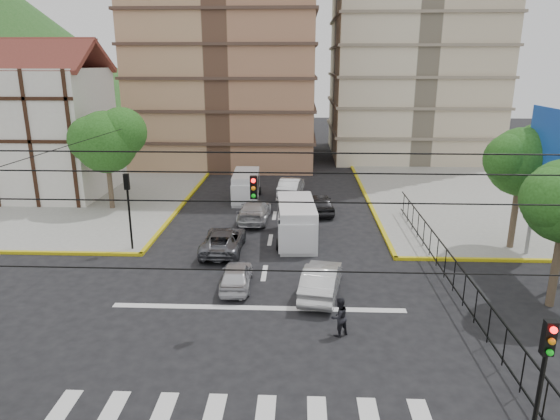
# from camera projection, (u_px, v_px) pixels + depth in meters

# --- Properties ---
(ground) EXTENTS (160.00, 160.00, 0.00)m
(ground) POSITION_uv_depth(u_px,v_px,m) (256.00, 321.00, 20.91)
(ground) COLOR black
(ground) RESTS_ON ground
(sidewalk_nw) EXTENTS (26.00, 26.00, 0.15)m
(sidewalk_nw) POSITION_uv_depth(u_px,v_px,m) (34.00, 194.00, 40.83)
(sidewalk_nw) COLOR gray
(sidewalk_nw) RESTS_ON ground
(sidewalk_ne) EXTENTS (26.00, 26.00, 0.15)m
(sidewalk_ne) POSITION_uv_depth(u_px,v_px,m) (531.00, 199.00, 39.24)
(sidewalk_ne) COLOR gray
(sidewalk_ne) RESTS_ON ground
(crosswalk_stripes) EXTENTS (12.00, 2.40, 0.01)m
(crosswalk_stripes) POSITION_uv_depth(u_px,v_px,m) (238.00, 420.00, 15.16)
(crosswalk_stripes) COLOR silver
(crosswalk_stripes) RESTS_ON ground
(stop_line) EXTENTS (13.00, 0.40, 0.01)m
(stop_line) POSITION_uv_depth(u_px,v_px,m) (258.00, 308.00, 22.05)
(stop_line) COLOR silver
(stop_line) RESTS_ON ground
(tudor_building) EXTENTS (10.80, 8.05, 12.23)m
(tudor_building) POSITION_uv_depth(u_px,v_px,m) (37.00, 130.00, 39.32)
(tudor_building) COLOR silver
(tudor_building) RESTS_ON ground
(park_fence) EXTENTS (0.10, 22.50, 1.66)m
(park_fence) POSITION_uv_depth(u_px,v_px,m) (443.00, 280.00, 24.86)
(park_fence) COLOR black
(park_fence) RESTS_ON ground
(billboard) EXTENTS (0.36, 6.20, 8.10)m
(billboard) POSITION_uv_depth(u_px,v_px,m) (559.00, 157.00, 24.36)
(billboard) COLOR slate
(billboard) RESTS_ON ground
(tree_park_c) EXTENTS (4.65, 3.80, 7.25)m
(tree_park_c) POSITION_uv_depth(u_px,v_px,m) (524.00, 159.00, 27.45)
(tree_park_c) COLOR #473828
(tree_park_c) RESTS_ON ground
(tree_tudor) EXTENTS (5.39, 4.40, 7.43)m
(tree_tudor) POSITION_uv_depth(u_px,v_px,m) (107.00, 139.00, 35.23)
(tree_tudor) COLOR #473828
(tree_tudor) RESTS_ON ground
(traffic_light_se) EXTENTS (0.28, 0.22, 4.40)m
(traffic_light_se) POSITION_uv_depth(u_px,v_px,m) (542.00, 373.00, 12.24)
(traffic_light_se) COLOR black
(traffic_light_se) RESTS_ON ground
(traffic_light_nw) EXTENTS (0.28, 0.22, 4.40)m
(traffic_light_nw) POSITION_uv_depth(u_px,v_px,m) (128.00, 199.00, 27.80)
(traffic_light_nw) COLOR black
(traffic_light_nw) RESTS_ON ground
(traffic_light_hanging) EXTENTS (18.00, 9.12, 0.92)m
(traffic_light_hanging) POSITION_uv_depth(u_px,v_px,m) (248.00, 199.00, 17.27)
(traffic_light_hanging) COLOR black
(traffic_light_hanging) RESTS_ON ground
(van_right_lane) EXTENTS (2.47, 5.51, 2.43)m
(van_right_lane) POSITION_uv_depth(u_px,v_px,m) (296.00, 224.00, 29.74)
(van_right_lane) COLOR silver
(van_right_lane) RESTS_ON ground
(van_left_lane) EXTENTS (2.13, 4.95, 2.20)m
(van_left_lane) POSITION_uv_depth(u_px,v_px,m) (246.00, 187.00, 38.80)
(van_left_lane) COLOR silver
(van_left_lane) RESTS_ON ground
(car_silver_front_left) EXTENTS (1.53, 3.63, 1.22)m
(car_silver_front_left) POSITION_uv_depth(u_px,v_px,m) (236.00, 275.00, 23.93)
(car_silver_front_left) COLOR silver
(car_silver_front_left) RESTS_ON ground
(car_white_front_right) EXTENTS (2.29, 4.66, 1.47)m
(car_white_front_right) POSITION_uv_depth(u_px,v_px,m) (321.00, 280.00, 23.14)
(car_white_front_right) COLOR silver
(car_white_front_right) RESTS_ON ground
(car_grey_mid_left) EXTENTS (2.22, 4.80, 1.33)m
(car_grey_mid_left) POSITION_uv_depth(u_px,v_px,m) (223.00, 240.00, 28.47)
(car_grey_mid_left) COLOR #54565C
(car_grey_mid_left) RESTS_ON ground
(car_silver_rear_left) EXTENTS (2.19, 4.98, 1.42)m
(car_silver_rear_left) POSITION_uv_depth(u_px,v_px,m) (255.00, 211.00, 34.00)
(car_silver_rear_left) COLOR #BABBBF
(car_silver_rear_left) RESTS_ON ground
(car_darkgrey_mid_right) EXTENTS (2.13, 4.28, 1.40)m
(car_darkgrey_mid_right) POSITION_uv_depth(u_px,v_px,m) (320.00, 204.00, 35.72)
(car_darkgrey_mid_right) COLOR #242426
(car_darkgrey_mid_right) RESTS_ON ground
(car_white_rear_right) EXTENTS (2.21, 4.74, 1.50)m
(car_white_rear_right) POSITION_uv_depth(u_px,v_px,m) (291.00, 186.00, 40.43)
(car_white_rear_right) COLOR white
(car_white_rear_right) RESTS_ON ground
(pedestrian_crosswalk) EXTENTS (0.99, 0.95, 1.62)m
(pedestrian_crosswalk) POSITION_uv_depth(u_px,v_px,m) (339.00, 317.00, 19.65)
(pedestrian_crosswalk) COLOR black
(pedestrian_crosswalk) RESTS_ON ground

